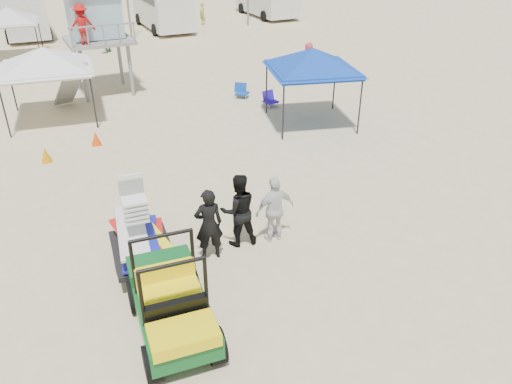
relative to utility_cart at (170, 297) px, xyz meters
name	(u,v)px	position (x,y,z in m)	size (l,w,h in m)	color
ground	(298,320)	(2.35, -0.69, -0.91)	(140.00, 140.00, 0.00)	beige
utility_cart	(170,297)	(0.00, 0.00, 0.00)	(1.48, 2.66, 1.95)	#0C501E
surf_trailer	(140,237)	(0.00, 2.34, -0.08)	(1.44, 2.44, 2.04)	black
man_left	(209,225)	(1.52, 2.04, -0.01)	(0.66, 0.43, 1.80)	black
man_mid	(238,210)	(2.37, 2.29, 0.02)	(0.90, 0.70, 1.86)	black
man_right	(275,209)	(3.22, 2.04, -0.04)	(1.01, 0.42, 1.73)	silver
lifeguard_tower	(93,18)	(1.66, 16.05, 2.34)	(2.77, 2.77, 4.35)	gray
canopy_blue	(313,52)	(8.15, 8.59, 1.83)	(3.66, 3.66, 3.29)	black
canopy_white_a	(42,51)	(-0.74, 13.33, 1.75)	(3.57, 3.57, 3.21)	black
canopy_white_c	(7,10)	(-1.61, 24.69, 1.69)	(3.16, 3.16, 3.14)	black
umbrella_b	(51,60)	(-0.14, 19.98, -0.13)	(1.69, 1.72, 1.55)	gold
cone_near	(96,138)	(0.27, 9.97, -0.66)	(0.34, 0.34, 0.50)	#F04307
cone_far	(46,155)	(-1.45, 9.26, -0.66)	(0.34, 0.34, 0.50)	orange
beach_chair_b	(269,99)	(7.64, 11.05, -0.60)	(0.63, 0.68, 0.64)	#2510B4
beach_chair_c	(241,90)	(7.04, 12.64, -0.60)	(0.74, 0.85, 0.64)	#0E409F
rv_mid_left	(22,8)	(-0.66, 30.80, 0.89)	(2.65, 6.50, 3.25)	silver
rv_mid_right	(162,2)	(8.34, 29.30, 0.89)	(2.64, 7.00, 3.25)	silver
distant_beachgoers	(109,55)	(2.64, 19.46, -0.07)	(17.15, 15.71, 1.82)	#A3BA45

